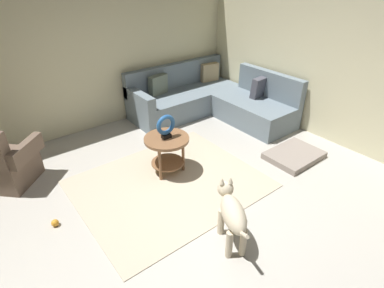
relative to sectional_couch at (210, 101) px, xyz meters
name	(u,v)px	position (x,y,z in m)	size (l,w,h in m)	color
ground_plane	(193,222)	(-1.99, -2.01, -0.34)	(6.00, 6.00, 0.10)	#B7B2A8
wall_back	(78,50)	(-1.99, 0.93, 1.06)	(6.00, 0.12, 2.70)	beige
wall_right	(355,58)	(0.95, -2.01, 1.06)	(0.12, 6.00, 2.70)	beige
area_rug	(169,184)	(-1.84, -1.31, -0.29)	(2.30, 1.90, 0.01)	#BCAD93
sectional_couch	(210,101)	(0.00, 0.00, 0.00)	(2.20, 2.25, 0.88)	slate
armchair	(2,163)	(-3.50, -0.01, 0.03)	(0.99, 0.99, 0.88)	brown
side_table	(167,146)	(-1.70, -1.06, 0.12)	(0.60, 0.60, 0.54)	brown
torus_sculpture	(166,126)	(-1.70, -1.06, 0.42)	(0.28, 0.08, 0.33)	black
dog_bed_mat	(294,155)	(-0.01, -1.93, -0.25)	(0.80, 0.60, 0.09)	gray
dog	(232,213)	(-1.88, -2.49, 0.09)	(0.46, 0.77, 0.63)	beige
dog_toy_ball	(55,223)	(-3.26, -1.16, -0.25)	(0.08, 0.08, 0.08)	orange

